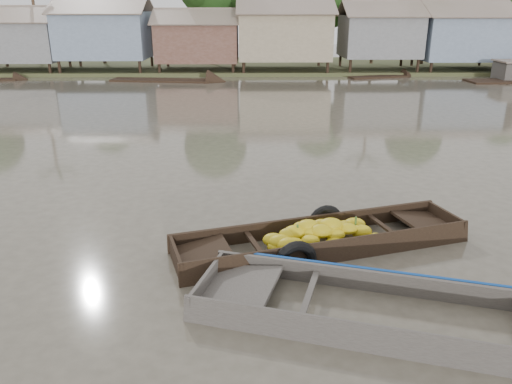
{
  "coord_description": "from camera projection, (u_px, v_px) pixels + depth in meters",
  "views": [
    {
      "loc": [
        -0.1,
        -8.59,
        4.57
      ],
      "look_at": [
        0.05,
        1.58,
        0.8
      ],
      "focal_mm": 35.0,
      "sensor_mm": 36.0,
      "label": 1
    }
  ],
  "objects": [
    {
      "name": "distant_boats",
      "position": [
        457.0,
        79.0,
        32.2
      ],
      "size": [
        47.34,
        15.86,
        1.38
      ],
      "color": "black",
      "rests_on": "ground"
    },
    {
      "name": "riverbank",
      "position": [
        289.0,
        28.0,
        38.5
      ],
      "size": [
        120.0,
        12.47,
        10.22
      ],
      "color": "#384723",
      "rests_on": "ground"
    },
    {
      "name": "viewer_boat",
      "position": [
        412.0,
        322.0,
        7.64
      ],
      "size": [
        7.01,
        3.64,
        0.55
      ],
      "rotation": [
        0.0,
        0.0,
        -0.29
      ],
      "color": "#3D3834",
      "rests_on": "ground"
    },
    {
      "name": "ground",
      "position": [
        255.0,
        259.0,
        9.65
      ],
      "size": [
        120.0,
        120.0,
        0.0
      ],
      "primitive_type": "plane",
      "color": "#4E483C",
      "rests_on": "ground"
    },
    {
      "name": "banana_boat",
      "position": [
        318.0,
        240.0,
        10.03
      ],
      "size": [
        6.19,
        3.14,
        0.86
      ],
      "rotation": [
        0.0,
        0.0,
        0.3
      ],
      "color": "black",
      "rests_on": "ground"
    }
  ]
}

